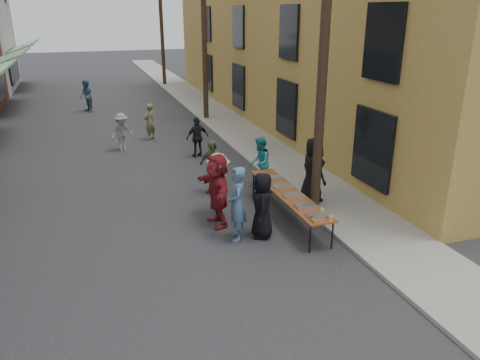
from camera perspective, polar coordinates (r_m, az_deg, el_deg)
ground at (r=9.69m, az=-5.98°, el=-13.37°), size 120.00×120.00×0.00m
sidewalk at (r=24.44m, az=-2.53°, el=7.63°), size 2.20×60.00×0.10m
building_ochre at (r=25.36m, az=12.11°, el=18.96°), size 10.00×28.00×10.00m
utility_pole_near at (r=12.47m, az=10.22°, el=16.01°), size 0.26×0.26×9.00m
utility_pole_mid at (r=23.70m, az=-4.40°, el=18.06°), size 0.26×0.26×9.00m
utility_pole_far at (r=35.43m, az=-9.57°, el=18.52°), size 0.26×0.26×9.00m
serving_table at (r=12.47m, az=5.92°, el=-1.72°), size 0.70×4.00×0.75m
catering_tray_sausage at (r=11.09m, az=9.45°, el=-4.34°), size 0.50×0.33×0.08m
catering_tray_foil_b at (r=11.61m, az=7.96°, el=-3.09°), size 0.50×0.33×0.08m
catering_tray_buns at (r=12.19m, az=6.51°, el=-1.87°), size 0.50×0.33×0.08m
catering_tray_foil_d at (r=12.78m, az=5.19°, el=-0.77°), size 0.50×0.33×0.08m
catering_tray_buns_end at (r=13.38m, az=3.99°, el=0.25°), size 0.50×0.33×0.08m
condiment_jar_a at (r=10.75m, az=9.15°, el=-5.13°), size 0.07×0.07×0.08m
condiment_jar_b at (r=10.83m, az=8.91°, el=-4.91°), size 0.07×0.07×0.08m
condiment_jar_c at (r=10.91m, az=8.67°, el=-4.71°), size 0.07×0.07×0.08m
cup_stack at (r=10.97m, az=10.99°, el=-4.59°), size 0.08×0.08×0.12m
guest_front_a at (r=11.42m, az=2.73°, el=-3.11°), size 0.73×0.93×1.66m
guest_front_b at (r=11.23m, az=-0.37°, el=-2.94°), size 0.60×0.77×1.86m
guest_front_c at (r=14.62m, az=2.44°, el=2.13°), size 0.92×0.99×1.64m
guest_front_d at (r=12.66m, az=-2.64°, el=-0.53°), size 0.97×1.27×1.73m
guest_front_e at (r=14.17m, az=-3.38°, el=1.62°), size 0.89×1.05×1.68m
guest_queue_back at (r=11.99m, az=-2.78°, el=-1.22°), size 0.66×1.82×1.94m
server at (r=13.43m, az=8.90°, el=1.24°), size 0.73×0.99×1.88m
passerby_left at (r=19.17m, az=-14.20°, el=5.70°), size 1.12×0.90×1.51m
passerby_mid at (r=17.85m, az=-5.20°, el=5.21°), size 0.94×0.52×1.52m
passerby_right at (r=20.55m, az=-10.96°, el=6.98°), size 0.67×0.67×1.57m
passerby_far at (r=27.21m, az=-18.18°, el=9.71°), size 0.92×1.03×1.74m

